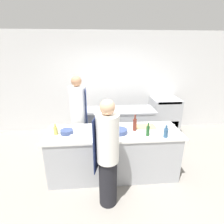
# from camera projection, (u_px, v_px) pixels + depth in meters

# --- Properties ---
(ground_plane) EXTENTS (16.00, 16.00, 0.00)m
(ground_plane) POSITION_uv_depth(u_px,v_px,m) (113.00, 173.00, 3.47)
(ground_plane) COLOR gray
(wall_back) EXTENTS (8.00, 0.06, 2.80)m
(wall_back) POSITION_uv_depth(u_px,v_px,m) (107.00, 83.00, 5.00)
(wall_back) COLOR silver
(wall_back) RESTS_ON ground_plane
(prep_counter) EXTENTS (2.44, 0.78, 0.91)m
(prep_counter) POSITION_uv_depth(u_px,v_px,m) (113.00, 153.00, 3.32)
(prep_counter) COLOR #A8AAAF
(prep_counter) RESTS_ON ground_plane
(pass_counter) EXTENTS (1.86, 0.64, 0.91)m
(pass_counter) POSITION_uv_depth(u_px,v_px,m) (117.00, 126.00, 4.49)
(pass_counter) COLOR #A8AAAF
(pass_counter) RESTS_ON ground_plane
(oven_range) EXTENTS (0.75, 0.68, 1.02)m
(oven_range) POSITION_uv_depth(u_px,v_px,m) (164.00, 116.00, 5.06)
(oven_range) COLOR #A8AAAF
(oven_range) RESTS_ON ground_plane
(chef_at_prep_near) EXTENTS (0.37, 0.35, 1.70)m
(chef_at_prep_near) POSITION_uv_depth(u_px,v_px,m) (108.00, 156.00, 2.52)
(chef_at_prep_near) COLOR black
(chef_at_prep_near) RESTS_ON ground_plane
(chef_at_stove) EXTENTS (0.36, 0.34, 1.82)m
(chef_at_stove) POSITION_uv_depth(u_px,v_px,m) (79.00, 118.00, 3.76)
(chef_at_stove) COLOR black
(chef_at_stove) RESTS_ON ground_plane
(bottle_olive_oil) EXTENTS (0.08, 0.08, 0.19)m
(bottle_olive_oil) POSITION_uv_depth(u_px,v_px,m) (56.00, 130.00, 3.03)
(bottle_olive_oil) COLOR #B2A84C
(bottle_olive_oil) RESTS_ON prep_counter
(bottle_vinegar) EXTENTS (0.07, 0.07, 0.30)m
(bottle_vinegar) POSITION_uv_depth(u_px,v_px,m) (135.00, 124.00, 3.17)
(bottle_vinegar) COLOR #5B2319
(bottle_vinegar) RESTS_ON prep_counter
(bottle_wine) EXTENTS (0.06, 0.06, 0.24)m
(bottle_wine) POSITION_uv_depth(u_px,v_px,m) (148.00, 131.00, 2.98)
(bottle_wine) COLOR #19471E
(bottle_wine) RESTS_ON prep_counter
(bottle_cooking_oil) EXTENTS (0.09, 0.09, 0.31)m
(bottle_cooking_oil) POSITION_uv_depth(u_px,v_px,m) (101.00, 130.00, 2.93)
(bottle_cooking_oil) COLOR silver
(bottle_cooking_oil) RESTS_ON prep_counter
(bottle_sauce) EXTENTS (0.08, 0.08, 0.22)m
(bottle_sauce) POSITION_uv_depth(u_px,v_px,m) (166.00, 133.00, 2.93)
(bottle_sauce) COLOR #2D5175
(bottle_sauce) RESTS_ON prep_counter
(bowl_mixing_large) EXTENTS (0.27, 0.27, 0.08)m
(bowl_mixing_large) POSITION_uv_depth(u_px,v_px,m) (120.00, 131.00, 3.09)
(bowl_mixing_large) COLOR navy
(bowl_mixing_large) RESTS_ON prep_counter
(bowl_prep_small) EXTENTS (0.18, 0.18, 0.08)m
(bowl_prep_small) POSITION_uv_depth(u_px,v_px,m) (170.00, 127.00, 3.27)
(bowl_prep_small) COLOR #B7BABC
(bowl_prep_small) RESTS_ON prep_counter
(bowl_ceramic_blue) EXTENTS (0.28, 0.28, 0.09)m
(bowl_ceramic_blue) POSITION_uv_depth(u_px,v_px,m) (104.00, 128.00, 3.21)
(bowl_ceramic_blue) COLOR white
(bowl_ceramic_blue) RESTS_ON prep_counter
(bowl_wooden_salad) EXTENTS (0.22, 0.22, 0.07)m
(bowl_wooden_salad) POSITION_uv_depth(u_px,v_px,m) (67.00, 132.00, 3.07)
(bowl_wooden_salad) COLOR navy
(bowl_wooden_salad) RESTS_ON prep_counter
(cup) EXTENTS (0.08, 0.08, 0.09)m
(cup) POSITION_uv_depth(u_px,v_px,m) (73.00, 138.00, 2.84)
(cup) COLOR white
(cup) RESTS_ON prep_counter
(cutting_board) EXTENTS (0.38, 0.24, 0.01)m
(cutting_board) POSITION_uv_depth(u_px,v_px,m) (145.00, 126.00, 3.36)
(cutting_board) COLOR tan
(cutting_board) RESTS_ON prep_counter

